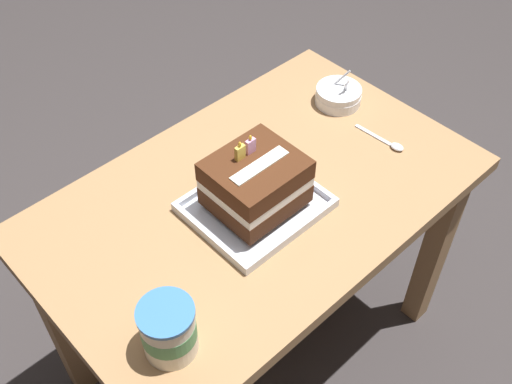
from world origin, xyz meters
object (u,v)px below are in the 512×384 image
(bowl_stack, at_px, (338,95))
(serving_spoon_near_tray, at_px, (391,144))
(birthday_cake, at_px, (255,182))
(ice_cream_tub, at_px, (168,330))
(foil_tray, at_px, (256,206))

(bowl_stack, xyz_separation_m, serving_spoon_near_tray, (-0.03, -0.21, -0.02))
(birthday_cake, height_order, ice_cream_tub, birthday_cake)
(birthday_cake, bearing_deg, bowl_stack, 16.82)
(foil_tray, relative_size, bowl_stack, 2.33)
(birthday_cake, xyz_separation_m, serving_spoon_near_tray, (0.39, -0.08, -0.08))
(bowl_stack, height_order, ice_cream_tub, ice_cream_tub)
(birthday_cake, height_order, bowl_stack, birthday_cake)
(foil_tray, xyz_separation_m, bowl_stack, (0.43, 0.13, 0.02))
(bowl_stack, relative_size, ice_cream_tub, 1.00)
(foil_tray, distance_m, birthday_cake, 0.08)
(birthday_cake, relative_size, ice_cream_tub, 1.57)
(birthday_cake, height_order, serving_spoon_near_tray, birthday_cake)
(birthday_cake, distance_m, bowl_stack, 0.45)
(foil_tray, height_order, serving_spoon_near_tray, foil_tray)
(foil_tray, height_order, ice_cream_tub, ice_cream_tub)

